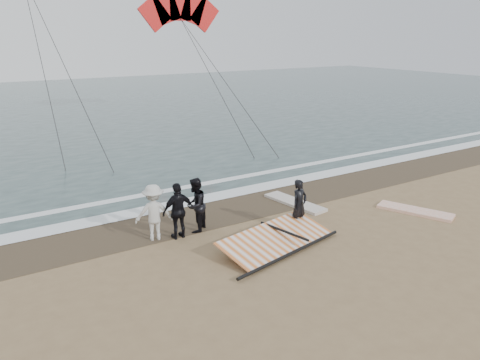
{
  "coord_description": "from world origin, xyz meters",
  "views": [
    {
      "loc": [
        -9.3,
        -9.54,
        6.27
      ],
      "look_at": [
        -1.45,
        3.0,
        1.6
      ],
      "focal_mm": 35.0,
      "sensor_mm": 36.0,
      "label": 1
    }
  ],
  "objects_px": {
    "man_main": "(299,205)",
    "board_cream": "(295,203)",
    "board_white": "(415,211)",
    "sail_rig": "(271,240)"
  },
  "relations": [
    {
      "from": "board_white",
      "to": "sail_rig",
      "type": "distance_m",
      "value": 6.12
    },
    {
      "from": "man_main",
      "to": "board_cream",
      "type": "height_order",
      "value": "man_main"
    },
    {
      "from": "sail_rig",
      "to": "board_white",
      "type": "bearing_deg",
      "value": -4.79
    },
    {
      "from": "man_main",
      "to": "sail_rig",
      "type": "bearing_deg",
      "value": -169.61
    },
    {
      "from": "board_cream",
      "to": "sail_rig",
      "type": "bearing_deg",
      "value": -146.92
    },
    {
      "from": "man_main",
      "to": "board_cream",
      "type": "bearing_deg",
      "value": 44.19
    },
    {
      "from": "board_white",
      "to": "sail_rig",
      "type": "height_order",
      "value": "sail_rig"
    },
    {
      "from": "man_main",
      "to": "board_white",
      "type": "bearing_deg",
      "value": -23.73
    },
    {
      "from": "sail_rig",
      "to": "man_main",
      "type": "bearing_deg",
      "value": 20.71
    },
    {
      "from": "man_main",
      "to": "board_white",
      "type": "distance_m",
      "value": 4.76
    }
  ]
}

